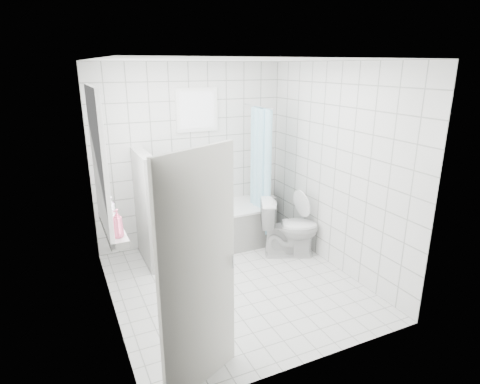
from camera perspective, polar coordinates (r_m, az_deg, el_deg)
ground at (r=5.00m, az=-0.78°, el=-13.02°), size 3.00×3.00×0.00m
ceiling at (r=4.31m, az=-0.93°, el=18.29°), size 3.00×3.00×0.00m
wall_back at (r=5.84m, az=-6.95°, el=5.13°), size 2.80×0.02×2.60m
wall_front at (r=3.25m, az=10.15°, el=-5.27°), size 2.80×0.02×2.60m
wall_left at (r=4.14m, az=-18.82°, el=-0.94°), size 0.02×3.00×2.60m
wall_right at (r=5.20m, az=13.38°, el=3.22°), size 0.02×3.00×2.60m
window_left at (r=4.35m, az=-19.11°, el=4.03°), size 0.01×0.90×1.40m
window_back at (r=5.73m, az=-6.07°, el=11.51°), size 0.50×0.01×0.50m
window_sill at (r=4.57m, az=-17.63°, el=-4.94°), size 0.18×1.02×0.08m
door at (r=3.17m, az=-5.88°, el=-11.76°), size 0.74×0.39×2.00m
bathtub at (r=5.84m, az=-4.46°, el=-5.20°), size 1.64×0.77×0.58m
partition_wall at (r=5.40m, az=-13.18°, el=-2.32°), size 0.15×0.85×1.50m
tiled_ledge at (r=6.45m, az=3.18°, el=-3.05°), size 0.40×0.24×0.55m
toilet at (r=5.60m, az=7.05°, el=-5.05°), size 0.91×0.74×0.81m
curtain_rod at (r=5.70m, az=2.52°, el=12.06°), size 0.02×0.80×0.02m
shower_curtain at (r=5.74m, az=3.00°, el=2.97°), size 0.14×0.48×1.78m
tub_faucet at (r=5.98m, az=-4.84°, el=1.04°), size 0.18×0.06×0.06m
sill_bottles at (r=4.48m, az=-17.62°, el=-3.16°), size 0.20×0.82×0.29m
ledge_bottles at (r=6.30m, az=3.54°, el=0.16°), size 0.15×0.16×0.24m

